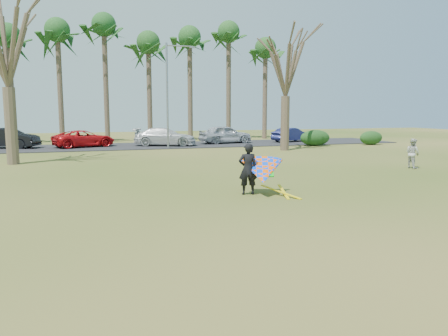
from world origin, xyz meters
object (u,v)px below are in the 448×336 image
object	(u,v)px
pedestrian_a	(413,153)
kite_flyer	(261,171)
car_2	(84,139)
car_5	(291,135)
car_3	(165,137)
car_4	(225,134)
bare_tree_right	(286,60)
car_1	(7,138)
streetlight	(169,90)
bare_tree_left	(5,35)

from	to	relation	value
pedestrian_a	kite_flyer	world-z (taller)	kite_flyer
car_2	car_5	xyz separation A→B (m)	(18.35, 0.14, -0.02)
car_3	car_4	bearing A→B (deg)	-59.71
bare_tree_right	kite_flyer	xyz separation A→B (m)	(-8.45, -15.39, -5.71)
bare_tree_right	car_5	xyz separation A→B (m)	(4.19, 7.20, -5.86)
car_2	car_5	size ratio (longest dim) A/B	1.22
bare_tree_right	car_1	xyz separation A→B (m)	(-19.79, 7.73, -5.73)
bare_tree_right	car_2	xyz separation A→B (m)	(-14.16, 7.05, -5.84)
car_1	kite_flyer	distance (m)	25.75
bare_tree_right	car_2	world-z (taller)	bare_tree_right
car_1	streetlight	bearing A→B (deg)	-87.22
car_4	car_1	bearing A→B (deg)	80.71
car_4	kite_flyer	bearing A→B (deg)	156.59
car_4	pedestrian_a	xyz separation A→B (m)	(3.97, -18.59, -0.09)
bare_tree_right	car_4	size ratio (longest dim) A/B	1.97
car_4	kite_flyer	distance (m)	23.58
bare_tree_left	bare_tree_right	xyz separation A→B (m)	(18.00, 3.00, -0.35)
car_5	kite_flyer	world-z (taller)	kite_flyer
bare_tree_right	streetlight	xyz separation A→B (m)	(-7.84, 4.00, -2.10)
car_1	car_3	bearing A→B (deg)	-76.60
pedestrian_a	car_5	bearing A→B (deg)	-12.68
car_2	car_5	distance (m)	18.35
bare_tree_right	car_1	distance (m)	22.00
bare_tree_left	kite_flyer	distance (m)	16.78
bare_tree_right	car_4	bearing A→B (deg)	106.78
car_2	pedestrian_a	bearing A→B (deg)	-159.68
car_4	bare_tree_left	bearing A→B (deg)	115.19
bare_tree_left	car_2	world-z (taller)	bare_tree_left
car_5	kite_flyer	distance (m)	25.88
car_2	pedestrian_a	size ratio (longest dim) A/B	3.13
kite_flyer	pedestrian_a	bearing A→B (deg)	22.16
bare_tree_left	car_5	xyz separation A→B (m)	(22.19, 10.20, -6.21)
car_3	car_4	xyz separation A→B (m)	(5.57, 1.04, 0.06)
kite_flyer	bare_tree_left	bearing A→B (deg)	127.62
car_2	bare_tree_right	bearing A→B (deg)	-137.19
car_1	car_3	world-z (taller)	car_1
car_5	pedestrian_a	distance (m)	18.59
streetlight	car_2	xyz separation A→B (m)	(-6.32, 3.05, -3.74)
pedestrian_a	car_2	bearing A→B (deg)	35.87
car_1	pedestrian_a	distance (m)	28.70
car_3	car_1	bearing A→B (deg)	103.02
bare_tree_right	streetlight	bearing A→B (deg)	152.97
bare_tree_right	kite_flyer	distance (m)	18.46
bare_tree_left	car_5	size ratio (longest dim) A/B	2.47
car_2	kite_flyer	distance (m)	23.16
car_5	car_4	bearing A→B (deg)	70.34
car_4	car_5	distance (m)	6.41
bare_tree_right	car_5	world-z (taller)	bare_tree_right
bare_tree_right	car_4	distance (m)	9.57
bare_tree_right	car_5	size ratio (longest dim) A/B	2.35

